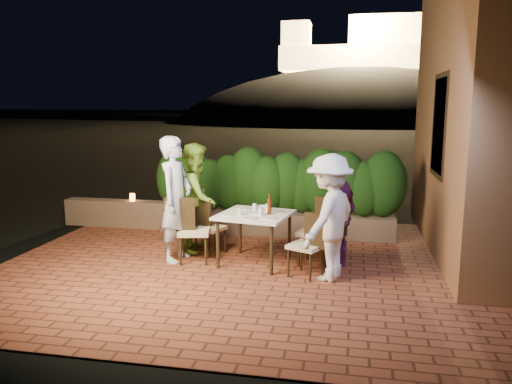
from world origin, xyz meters
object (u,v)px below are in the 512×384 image
(diner_green, at_px, (197,197))
(parapet_lamp, at_px, (132,197))
(diner_purple, at_px, (338,214))
(dining_table, at_px, (255,238))
(diner_blue, at_px, (176,199))
(bowl, at_px, (262,208))
(chair_left_back, at_px, (210,227))
(chair_left_front, at_px, (194,230))
(beer_bottle, at_px, (269,204))
(chair_right_front, at_px, (306,244))
(chair_right_back, at_px, (316,231))
(diner_white, at_px, (329,217))

(diner_green, height_order, parapet_lamp, diner_green)
(diner_purple, height_order, parapet_lamp, diner_purple)
(dining_table, height_order, diner_blue, diner_blue)
(bowl, distance_m, diner_green, 1.10)
(chair_left_back, relative_size, diner_purple, 0.55)
(bowl, xyz_separation_m, chair_left_front, (-0.93, -0.43, -0.29))
(beer_bottle, height_order, chair_left_back, beer_bottle)
(beer_bottle, distance_m, chair_left_front, 1.19)
(chair_right_front, relative_size, chair_right_back, 0.87)
(bowl, distance_m, diner_purple, 1.19)
(dining_table, relative_size, bowl, 5.25)
(beer_bottle, height_order, diner_purple, diner_purple)
(chair_left_back, bearing_deg, diner_green, 170.00)
(dining_table, distance_m, bowl, 0.51)
(chair_right_front, distance_m, diner_blue, 2.05)
(chair_left_front, bearing_deg, diner_purple, -8.48)
(beer_bottle, distance_m, parapet_lamp, 3.44)
(chair_right_back, distance_m, diner_white, 0.69)
(diner_green, relative_size, parapet_lamp, 12.29)
(beer_bottle, xyz_separation_m, diner_white, (0.88, -0.45, -0.06))
(dining_table, relative_size, diner_blue, 0.53)
(chair_left_front, xyz_separation_m, diner_white, (1.99, -0.36, 0.36))
(diner_blue, bearing_deg, dining_table, -79.45)
(bowl, distance_m, chair_left_back, 0.89)
(chair_right_front, bearing_deg, diner_green, -2.26)
(chair_right_front, bearing_deg, beer_bottle, -10.99)
(beer_bottle, distance_m, diner_purple, 0.99)
(dining_table, bearing_deg, diner_green, 153.87)
(diner_blue, bearing_deg, chair_right_back, -78.23)
(chair_right_front, relative_size, parapet_lamp, 6.37)
(bowl, height_order, diner_blue, diner_blue)
(parapet_lamp, bearing_deg, dining_table, -32.75)
(beer_bottle, relative_size, diner_green, 0.18)
(bowl, height_order, diner_purple, diner_purple)
(parapet_lamp, bearing_deg, diner_blue, -49.67)
(chair_right_back, bearing_deg, chair_left_back, 5.94)
(diner_blue, xyz_separation_m, diner_white, (2.27, -0.39, -0.09))
(chair_left_front, height_order, chair_left_back, chair_left_front)
(dining_table, xyz_separation_m, diner_blue, (-1.17, -0.07, 0.56))
(chair_left_front, distance_m, diner_blue, 0.53)
(chair_right_back, bearing_deg, chair_left_front, 21.15)
(diner_blue, distance_m, parapet_lamp, 2.42)
(diner_purple, bearing_deg, parapet_lamp, -87.69)
(bowl, relative_size, parapet_lamp, 1.33)
(dining_table, bearing_deg, diner_purple, 2.22)
(chair_left_front, height_order, diner_blue, diner_blue)
(chair_left_back, distance_m, parapet_lamp, 2.40)
(diner_purple, bearing_deg, chair_right_back, -73.95)
(chair_right_back, bearing_deg, parapet_lamp, -9.96)
(dining_table, distance_m, chair_left_front, 0.91)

